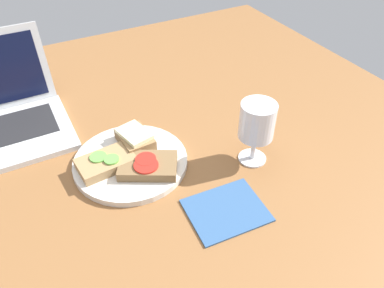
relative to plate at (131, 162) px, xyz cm
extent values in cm
cube|color=brown|center=(7.59, -1.33, -2.21)|extent=(140.00, 140.00, 3.00)
cylinder|color=silver|center=(0.00, 0.00, 0.00)|extent=(24.55, 24.55, 1.41)
cube|color=#937047|center=(2.90, 4.27, 1.99)|extent=(6.80, 9.32, 2.58)
cube|color=#F4EAB7|center=(2.90, 4.27, 3.74)|extent=(7.03, 8.71, 0.92)
cube|color=#A88456|center=(-5.14, 0.38, 1.74)|extent=(12.19, 8.12, 2.07)
cylinder|color=#6BB74C|center=(-4.11, -0.66, 2.99)|extent=(3.19, 3.19, 0.44)
cylinder|color=#6BB74C|center=(-6.30, 1.42, 2.95)|extent=(3.56, 3.56, 0.36)
cube|color=brown|center=(2.25, -4.64, 1.72)|extent=(14.13, 12.48, 2.03)
cylinder|color=red|center=(1.53, -5.55, 2.93)|extent=(5.06, 5.06, 0.40)
cylinder|color=red|center=(2.15, -3.92, 2.95)|extent=(4.31, 4.31, 0.43)
cylinder|color=white|center=(24.26, -10.93, -0.51)|extent=(6.09, 6.09, 0.40)
cylinder|color=white|center=(24.26, -10.93, 2.76)|extent=(1.07, 1.07, 6.12)
cylinder|color=white|center=(24.26, -10.93, 9.74)|extent=(7.41, 7.41, 7.85)
cylinder|color=white|center=(24.26, -10.93, 9.06)|extent=(6.82, 6.82, 6.49)
cube|color=#33598C|center=(11.36, -20.82, -0.51)|extent=(15.25, 12.80, 0.40)
camera|label=1|loc=(-16.12, -58.69, 54.98)|focal=35.00mm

